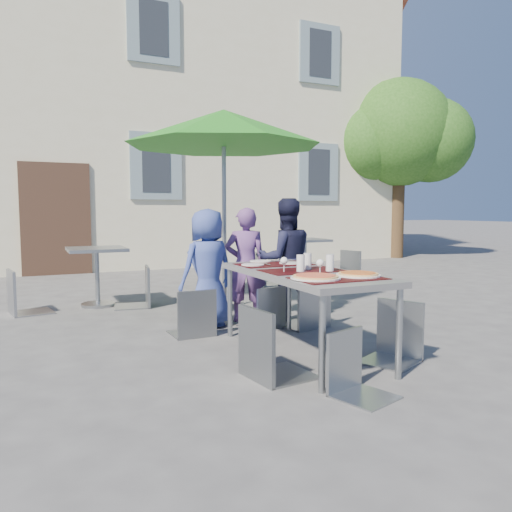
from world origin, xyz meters
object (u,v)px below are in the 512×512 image
chair_1 (266,282)px  bg_chair_l_0 (20,264)px  chair_5 (356,326)px  child_2 (285,260)px  chair_2 (308,271)px  bg_chair_l_1 (266,249)px  patio_umbrella (224,130)px  dining_table (303,277)px  child_0 (208,268)px  pizza_near_right (358,274)px  bg_chair_r_1 (347,247)px  chair_3 (268,299)px  chair_0 (194,284)px  pizza_near_left (316,277)px  bg_chair_r_0 (139,262)px  child_1 (246,265)px  cafe_table_1 (305,252)px  cafe_table_0 (97,265)px  chair_4 (396,295)px

chair_1 → bg_chair_l_0: bg_chair_l_0 is taller
chair_5 → bg_chair_l_0: bearing=118.3°
child_2 → chair_2: bearing=104.7°
bg_chair_l_0 → bg_chair_l_1: 3.89m
patio_umbrella → bg_chair_l_1: bearing=49.4°
dining_table → child_0: (-0.40, 1.36, -0.05)m
pizza_near_right → bg_chair_r_1: bearing=55.8°
chair_3 → chair_5: (0.40, -0.54, -0.13)m
child_2 → chair_0: (-1.21, -0.29, -0.17)m
chair_0 → bg_chair_r_1: (3.78, 2.72, 0.07)m
pizza_near_left → bg_chair_r_0: bg_chair_r_0 is taller
pizza_near_left → patio_umbrella: bearing=83.5°
chair_3 → bg_chair_l_0: bg_chair_l_0 is taller
child_1 → chair_3: child_1 is taller
child_1 → chair_3: size_ratio=1.25×
chair_3 → bg_chair_r_1: size_ratio=1.02×
chair_0 → bg_chair_r_1: bg_chair_r_1 is taller
child_0 → cafe_table_1: (2.71, 2.54, -0.12)m
child_0 → chair_2: bearing=140.0°
dining_table → pizza_near_right: pizza_near_right is taller
pizza_near_right → bg_chair_r_1: bg_chair_r_1 is taller
pizza_near_left → cafe_table_0: 3.79m
pizza_near_right → cafe_table_0: size_ratio=0.46×
chair_0 → chair_1: chair_0 is taller
chair_5 → patio_umbrella: size_ratio=0.33×
pizza_near_left → chair_3: chair_3 is taller
dining_table → pizza_near_right: size_ratio=5.19×
dining_table → chair_5: bearing=-98.5°
child_2 → chair_1: (-0.40, -0.30, -0.20)m
chair_1 → chair_5: chair_1 is taller
bg_chair_l_0 → bg_chair_l_1: (3.79, 0.90, 0.00)m
patio_umbrella → bg_chair_r_0: (-0.98, 0.60, -1.69)m
chair_0 → chair_1: 0.81m
pizza_near_left → chair_5: (0.03, -0.48, -0.28)m
cafe_table_0 → dining_table: bearing=-66.4°
pizza_near_left → pizza_near_right: 0.39m
pizza_near_left → bg_chair_l_0: bearing=121.2°
child_0 → chair_5: size_ratio=1.54×
child_2 → bg_chair_l_0: (-2.80, 1.63, -0.09)m
pizza_near_left → bg_chair_r_1: bearing=52.3°
child_1 → bg_chair_l_1: size_ratio=1.24×
pizza_near_right → child_0: 1.97m
pizza_near_left → cafe_table_1: (2.49, 4.40, -0.24)m
chair_2 → cafe_table_1: bearing=60.2°
chair_3 → bg_chair_l_1: 4.77m
child_0 → cafe_table_1: 3.72m
child_1 → bg_chair_r_1: child_1 is taller
bg_chair_r_1 → chair_5: bearing=-124.5°
bg_chair_r_0 → bg_chair_l_1: bearing=23.3°
chair_4 → chair_0: bearing=131.5°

